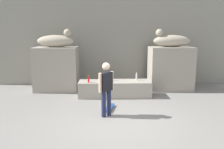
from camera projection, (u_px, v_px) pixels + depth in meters
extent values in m
plane|color=slate|center=(118.00, 120.00, 6.68)|extent=(40.00, 40.00, 0.00)
cube|color=gray|center=(113.00, 26.00, 10.94)|extent=(11.42, 0.60, 5.65)
cube|color=gray|center=(57.00, 69.00, 9.93)|extent=(1.86, 1.16, 1.90)
cube|color=gray|center=(170.00, 68.00, 10.06)|extent=(1.86, 1.16, 1.90)
ellipsoid|color=#A69A86|center=(55.00, 41.00, 9.70)|extent=(1.66, 0.75, 0.52)
sphere|color=#A69A86|center=(67.00, 33.00, 9.58)|extent=(0.32, 0.32, 0.32)
ellipsoid|color=#A69A86|center=(172.00, 41.00, 9.83)|extent=(1.60, 0.56, 0.52)
sphere|color=#A69A86|center=(159.00, 33.00, 9.75)|extent=(0.32, 0.32, 0.32)
cube|color=gray|center=(115.00, 89.00, 9.07)|extent=(2.86, 0.86, 0.62)
cylinder|color=#1E233F|center=(104.00, 104.00, 6.85)|extent=(0.14, 0.14, 0.82)
cylinder|color=#1E233F|center=(109.00, 103.00, 6.97)|extent=(0.14, 0.14, 0.82)
cube|color=black|center=(106.00, 81.00, 6.78)|extent=(0.41, 0.38, 0.56)
sphere|color=beige|center=(106.00, 66.00, 6.70)|extent=(0.23, 0.23, 0.23)
cylinder|color=beige|center=(100.00, 83.00, 6.64)|extent=(0.09, 0.09, 0.58)
cylinder|color=beige|center=(112.00, 81.00, 6.92)|extent=(0.09, 0.09, 0.58)
cube|color=navy|center=(110.00, 107.00, 7.58)|extent=(0.37, 0.82, 0.02)
cylinder|color=white|center=(109.00, 105.00, 7.89)|extent=(0.04, 0.06, 0.06)
cylinder|color=white|center=(113.00, 106.00, 7.87)|extent=(0.04, 0.06, 0.06)
cylinder|color=white|center=(105.00, 111.00, 7.32)|extent=(0.04, 0.06, 0.06)
cylinder|color=white|center=(110.00, 112.00, 7.29)|extent=(0.04, 0.06, 0.06)
cylinder|color=silver|center=(136.00, 77.00, 9.16)|extent=(0.06, 0.06, 0.26)
cylinder|color=silver|center=(137.00, 73.00, 9.13)|extent=(0.03, 0.03, 0.06)
cylinder|color=yellow|center=(137.00, 72.00, 9.13)|extent=(0.03, 0.03, 0.01)
cylinder|color=#194C99|center=(111.00, 78.00, 9.06)|extent=(0.07, 0.07, 0.21)
cylinder|color=#194C99|center=(111.00, 75.00, 9.04)|extent=(0.03, 0.03, 0.06)
cylinder|color=yellow|center=(111.00, 74.00, 9.03)|extent=(0.04, 0.04, 0.01)
cylinder|color=red|center=(89.00, 80.00, 8.75)|extent=(0.07, 0.07, 0.20)
cylinder|color=red|center=(88.00, 77.00, 8.72)|extent=(0.03, 0.03, 0.06)
cylinder|color=yellow|center=(88.00, 76.00, 8.71)|extent=(0.04, 0.04, 0.01)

